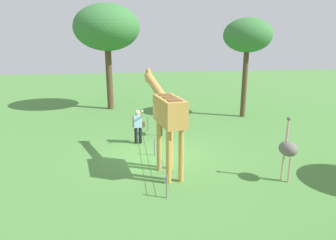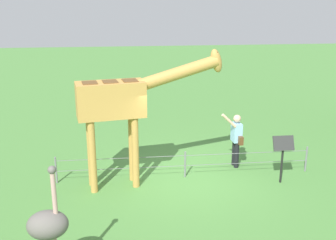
# 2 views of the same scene
# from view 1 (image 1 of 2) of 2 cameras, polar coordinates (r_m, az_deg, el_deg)

# --- Properties ---
(ground_plane) EXTENTS (60.00, 60.00, 0.00)m
(ground_plane) POSITION_cam_1_polar(r_m,az_deg,el_deg) (12.76, -2.24, -6.62)
(ground_plane) COLOR #4C843D
(giraffe) EXTENTS (3.90, 1.13, 3.56)m
(giraffe) POSITION_cam_1_polar(r_m,az_deg,el_deg) (10.55, -0.26, 1.55)
(giraffe) COLOR #C69347
(giraffe) RESTS_ON ground_plane
(visitor) EXTENTS (0.65, 0.58, 1.69)m
(visitor) POSITION_cam_1_polar(r_m,az_deg,el_deg) (13.91, -5.63, -0.87)
(visitor) COLOR black
(visitor) RESTS_ON ground_plane
(ostrich) EXTENTS (0.70, 0.56, 2.25)m
(ostrich) POSITION_cam_1_polar(r_m,az_deg,el_deg) (10.90, 21.56, -5.05)
(ostrich) COLOR #CC9E93
(ostrich) RESTS_ON ground_plane
(tree_east) EXTENTS (2.82, 2.82, 5.84)m
(tree_east) POSITION_cam_1_polar(r_m,az_deg,el_deg) (18.80, 14.69, 14.94)
(tree_east) COLOR brown
(tree_east) RESTS_ON ground_plane
(tree_northeast) EXTENTS (4.22, 4.22, 6.81)m
(tree_northeast) POSITION_cam_1_polar(r_m,az_deg,el_deg) (20.69, -11.41, 16.54)
(tree_northeast) COLOR brown
(tree_northeast) RESTS_ON ground_plane
(info_sign) EXTENTS (0.56, 0.21, 1.32)m
(info_sign) POSITION_cam_1_polar(r_m,az_deg,el_deg) (14.90, -1.19, 0.50)
(info_sign) COLOR black
(info_sign) RESTS_ON ground_plane
(wire_fence) EXTENTS (7.05, 0.05, 0.75)m
(wire_fence) POSITION_cam_1_polar(r_m,az_deg,el_deg) (12.61, -2.54, -4.93)
(wire_fence) COLOR slate
(wire_fence) RESTS_ON ground_plane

